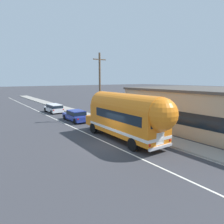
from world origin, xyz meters
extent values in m
plane|color=#38383D|center=(0.00, 0.00, 0.00)|extent=(300.00, 300.00, 0.00)
cube|color=silver|center=(0.00, 12.00, 0.00)|extent=(0.14, 80.00, 0.01)
cube|color=silver|center=(3.49, 12.00, 0.00)|extent=(0.12, 80.00, 0.01)
cube|color=gray|center=(4.63, 10.00, 0.07)|extent=(2.28, 90.00, 0.15)
cube|color=black|center=(6.49, -3.28, 1.80)|extent=(0.08, 16.66, 1.20)
cylinder|color=brown|center=(4.30, 8.38, 4.25)|extent=(0.24, 0.24, 8.50)
cube|color=brown|center=(4.30, 8.38, 7.70)|extent=(1.80, 0.12, 0.12)
cube|color=orange|center=(1.73, 0.20, 1.75)|extent=(2.64, 8.03, 2.30)
cylinder|color=orange|center=(1.73, 0.20, 2.90)|extent=(2.59, 7.93, 2.45)
sphere|color=orange|center=(1.66, -3.74, 2.90)|extent=(2.40, 2.40, 2.40)
cube|color=orange|center=(1.82, 4.84, 1.07)|extent=(2.28, 1.34, 0.95)
cube|color=white|center=(1.73, 0.20, 1.10)|extent=(2.69, 8.07, 0.24)
cube|color=black|center=(1.73, -0.10, 2.35)|extent=(2.64, 6.23, 0.76)
cube|color=black|center=(1.66, -3.75, 2.40)|extent=(2.00, 0.12, 0.84)
cube|color=white|center=(1.66, -3.76, 1.15)|extent=(0.80, 0.07, 0.90)
cube|color=silver|center=(1.66, -3.85, 0.55)|extent=(2.34, 0.18, 0.20)
sphere|color=red|center=(0.61, -3.75, 0.85)|extent=(0.20, 0.20, 0.20)
sphere|color=red|center=(2.71, -3.79, 0.85)|extent=(0.20, 0.20, 0.20)
cube|color=black|center=(1.81, 4.24, 2.40)|extent=(2.14, 0.14, 0.96)
cube|color=silver|center=(1.83, 5.53, 0.95)|extent=(0.90, 0.12, 0.56)
cylinder|color=black|center=(0.63, 3.81, 0.50)|extent=(0.28, 1.00, 1.00)
cylinder|color=black|center=(2.97, 3.77, 0.50)|extent=(0.28, 1.00, 1.00)
cylinder|color=black|center=(0.52, -2.17, 0.50)|extent=(0.28, 1.00, 1.00)
cylinder|color=black|center=(2.86, -2.21, 0.50)|extent=(0.28, 1.00, 1.00)
cube|color=navy|center=(1.83, 10.31, 0.52)|extent=(1.96, 4.78, 0.60)
cube|color=navy|center=(1.83, 10.19, 1.09)|extent=(1.71, 2.42, 0.55)
cube|color=black|center=(1.83, 10.19, 1.06)|extent=(1.77, 2.46, 0.43)
cube|color=red|center=(0.97, 7.95, 0.70)|extent=(0.20, 0.04, 0.14)
cube|color=red|center=(2.59, 7.91, 0.70)|extent=(0.20, 0.04, 0.14)
cylinder|color=black|center=(0.97, 12.00, 0.32)|extent=(0.21, 0.64, 0.64)
cylinder|color=black|center=(2.75, 11.96, 0.32)|extent=(0.21, 0.64, 0.64)
cylinder|color=black|center=(0.91, 8.66, 0.32)|extent=(0.21, 0.64, 0.64)
cylinder|color=black|center=(2.69, 8.62, 0.32)|extent=(0.21, 0.64, 0.64)
cube|color=white|center=(1.73, 18.44, 0.52)|extent=(1.85, 4.39, 0.60)
cube|color=white|center=(1.74, 17.96, 1.09)|extent=(1.64, 3.14, 0.55)
cube|color=black|center=(1.74, 17.96, 1.06)|extent=(1.70, 3.18, 0.43)
cube|color=red|center=(0.97, 16.24, 0.70)|extent=(0.20, 0.04, 0.14)
cube|color=red|center=(2.54, 16.25, 0.70)|extent=(0.20, 0.04, 0.14)
cylinder|color=black|center=(0.85, 19.92, 0.32)|extent=(0.21, 0.64, 0.64)
cylinder|color=black|center=(2.58, 19.93, 0.32)|extent=(0.21, 0.64, 0.64)
cylinder|color=black|center=(0.88, 16.95, 0.32)|extent=(0.21, 0.64, 0.64)
cylinder|color=black|center=(2.61, 16.96, 0.32)|extent=(0.21, 0.64, 0.64)
camera|label=1|loc=(-8.98, -12.76, 5.31)|focal=31.71mm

